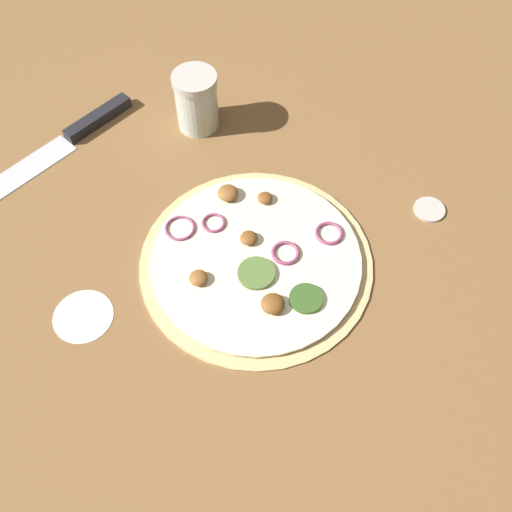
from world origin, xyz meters
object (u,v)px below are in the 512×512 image
(pizza, at_px, (256,260))
(knife, at_px, (73,136))
(loose_cap, at_px, (430,209))
(spice_jar, at_px, (197,101))

(pizza, relative_size, knife, 0.99)
(pizza, relative_size, loose_cap, 7.03)
(spice_jar, bearing_deg, loose_cap, -72.66)
(pizza, distance_m, knife, 0.36)
(pizza, xyz_separation_m, loose_cap, (0.23, -0.11, -0.00))
(pizza, bearing_deg, knife, 95.63)
(spice_jar, bearing_deg, pizza, -116.54)
(knife, distance_m, loose_cap, 0.54)
(knife, bearing_deg, loose_cap, 118.81)
(knife, bearing_deg, pizza, 94.78)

